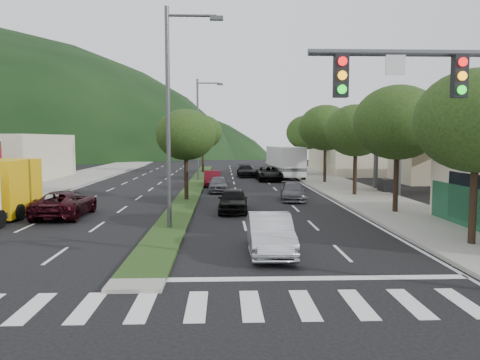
{
  "coord_description": "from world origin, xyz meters",
  "views": [
    {
      "loc": [
        2.46,
        -13.33,
        4.14
      ],
      "look_at": [
        3.41,
        12.38,
        1.89
      ],
      "focal_mm": 35.0,
      "sensor_mm": 36.0,
      "label": 1
    }
  ],
  "objects_px": {
    "car_queue_c": "(212,178)",
    "car_queue_d": "(269,174)",
    "tree_r_c": "(356,131)",
    "tree_med_far": "(203,132)",
    "tree_r_d": "(325,128)",
    "streetlight_mid": "(200,124)",
    "car_queue_a": "(233,200)",
    "tree_r_e": "(306,133)",
    "streetlight_near": "(173,107)",
    "car_queue_b": "(293,192)",
    "sedan_silver": "(270,234)",
    "tree_med_near": "(186,135)",
    "tree_r_a": "(477,121)",
    "car_queue_e": "(218,184)",
    "motorhome": "(285,162)",
    "tree_r_b": "(398,123)",
    "suv_maroon": "(65,204)",
    "box_truck": "(0,192)",
    "car_queue_f": "(246,171)",
    "traffic_signal": "(480,119)"
  },
  "relations": [
    {
      "from": "tree_r_d",
      "to": "car_queue_a",
      "type": "bearing_deg",
      "value": -117.79
    },
    {
      "from": "tree_r_a",
      "to": "streetlight_near",
      "type": "height_order",
      "value": "streetlight_near"
    },
    {
      "from": "streetlight_mid",
      "to": "tree_r_d",
      "type": "bearing_deg",
      "value": -14.27
    },
    {
      "from": "sedan_silver",
      "to": "tree_med_near",
      "type": "bearing_deg",
      "value": 106.19
    },
    {
      "from": "traffic_signal",
      "to": "sedan_silver",
      "type": "bearing_deg",
      "value": 135.28
    },
    {
      "from": "streetlight_mid",
      "to": "tree_r_e",
      "type": "bearing_deg",
      "value": 30.69
    },
    {
      "from": "car_queue_c",
      "to": "car_queue_d",
      "type": "height_order",
      "value": "car_queue_d"
    },
    {
      "from": "suv_maroon",
      "to": "car_queue_e",
      "type": "bearing_deg",
      "value": -125.52
    },
    {
      "from": "car_queue_c",
      "to": "sedan_silver",
      "type": "bearing_deg",
      "value": -85.9
    },
    {
      "from": "tree_r_a",
      "to": "car_queue_f",
      "type": "distance_m",
      "value": 34.95
    },
    {
      "from": "tree_r_b",
      "to": "tree_r_e",
      "type": "xyz_separation_m",
      "value": [
        0.0,
        28.0,
        -0.14
      ]
    },
    {
      "from": "car_queue_b",
      "to": "car_queue_c",
      "type": "distance_m",
      "value": 11.52
    },
    {
      "from": "tree_r_e",
      "to": "tree_med_near",
      "type": "relative_size",
      "value": 1.11
    },
    {
      "from": "streetlight_near",
      "to": "sedan_silver",
      "type": "relative_size",
      "value": 2.29
    },
    {
      "from": "tree_r_b",
      "to": "motorhome",
      "type": "relative_size",
      "value": 0.78
    },
    {
      "from": "traffic_signal",
      "to": "car_queue_a",
      "type": "height_order",
      "value": "traffic_signal"
    },
    {
      "from": "tree_r_c",
      "to": "car_queue_c",
      "type": "height_order",
      "value": "tree_r_c"
    },
    {
      "from": "suv_maroon",
      "to": "car_queue_a",
      "type": "relative_size",
      "value": 1.27
    },
    {
      "from": "tree_r_e",
      "to": "streetlight_near",
      "type": "xyz_separation_m",
      "value": [
        -11.79,
        -32.0,
        0.69
      ]
    },
    {
      "from": "tree_r_a",
      "to": "car_queue_e",
      "type": "bearing_deg",
      "value": 117.58
    },
    {
      "from": "tree_med_near",
      "to": "car_queue_d",
      "type": "distance_m",
      "value": 16.97
    },
    {
      "from": "tree_r_a",
      "to": "car_queue_e",
      "type": "height_order",
      "value": "tree_r_a"
    },
    {
      "from": "tree_r_b",
      "to": "tree_r_d",
      "type": "relative_size",
      "value": 0.97
    },
    {
      "from": "tree_r_e",
      "to": "traffic_signal",
      "type": "bearing_deg",
      "value": -94.09
    },
    {
      "from": "tree_r_a",
      "to": "car_queue_f",
      "type": "xyz_separation_m",
      "value": [
        -7.01,
        33.98,
        -4.16
      ]
    },
    {
      "from": "car_queue_e",
      "to": "motorhome",
      "type": "relative_size",
      "value": 0.42
    },
    {
      "from": "car_queue_d",
      "to": "tree_r_d",
      "type": "bearing_deg",
      "value": -32.4
    },
    {
      "from": "tree_r_a",
      "to": "tree_med_near",
      "type": "distance_m",
      "value": 18.44
    },
    {
      "from": "car_queue_e",
      "to": "box_truck",
      "type": "height_order",
      "value": "box_truck"
    },
    {
      "from": "motorhome",
      "to": "tree_r_a",
      "type": "bearing_deg",
      "value": -89.22
    },
    {
      "from": "car_queue_d",
      "to": "car_queue_c",
      "type": "bearing_deg",
      "value": -139.33
    },
    {
      "from": "traffic_signal",
      "to": "box_truck",
      "type": "xyz_separation_m",
      "value": [
        -18.03,
        12.49,
        -3.2
      ]
    },
    {
      "from": "tree_r_c",
      "to": "car_queue_a",
      "type": "distance_m",
      "value": 12.09
    },
    {
      "from": "tree_r_e",
      "to": "car_queue_a",
      "type": "bearing_deg",
      "value": -108.36
    },
    {
      "from": "tree_med_far",
      "to": "streetlight_mid",
      "type": "xyz_separation_m",
      "value": [
        0.21,
        -11.0,
        0.58
      ]
    },
    {
      "from": "streetlight_near",
      "to": "car_queue_b",
      "type": "distance_m",
      "value": 13.18
    },
    {
      "from": "car_queue_c",
      "to": "motorhome",
      "type": "bearing_deg",
      "value": 43.88
    },
    {
      "from": "tree_r_e",
      "to": "streetlight_mid",
      "type": "xyz_separation_m",
      "value": [
        -11.79,
        -7.0,
        0.69
      ]
    },
    {
      "from": "tree_r_b",
      "to": "tree_r_c",
      "type": "height_order",
      "value": "tree_r_b"
    },
    {
      "from": "tree_r_b",
      "to": "streetlight_mid",
      "type": "xyz_separation_m",
      "value": [
        -11.79,
        21.0,
        0.55
      ]
    },
    {
      "from": "tree_med_far",
      "to": "tree_med_near",
      "type": "bearing_deg",
      "value": -90.0
    },
    {
      "from": "tree_med_far",
      "to": "tree_r_d",
      "type": "bearing_deg",
      "value": -49.4
    },
    {
      "from": "streetlight_near",
      "to": "tree_r_e",
      "type": "bearing_deg",
      "value": 69.77
    },
    {
      "from": "streetlight_mid",
      "to": "car_queue_a",
      "type": "bearing_deg",
      "value": -81.97
    },
    {
      "from": "car_queue_c",
      "to": "tree_r_c",
      "type": "bearing_deg",
      "value": -39.29
    },
    {
      "from": "tree_med_near",
      "to": "car_queue_d",
      "type": "relative_size",
      "value": 1.16
    },
    {
      "from": "tree_r_e",
      "to": "tree_r_c",
      "type": "bearing_deg",
      "value": -90.0
    },
    {
      "from": "tree_r_d",
      "to": "car_queue_e",
      "type": "height_order",
      "value": "tree_r_d"
    },
    {
      "from": "car_queue_a",
      "to": "sedan_silver",
      "type": "bearing_deg",
      "value": -81.28
    },
    {
      "from": "tree_r_d",
      "to": "streetlight_mid",
      "type": "height_order",
      "value": "streetlight_mid"
    }
  ]
}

